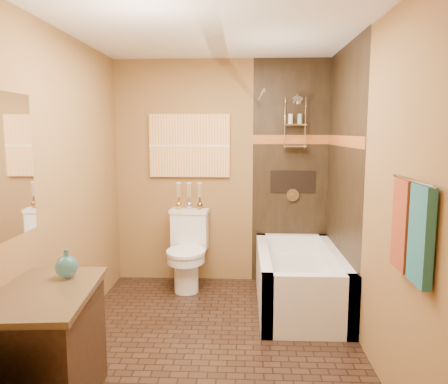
# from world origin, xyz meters

# --- Properties ---
(floor) EXTENTS (3.00, 3.00, 0.00)m
(floor) POSITION_xyz_m (0.00, 0.00, 0.00)
(floor) COLOR black
(floor) RESTS_ON ground
(wall_left) EXTENTS (0.02, 3.00, 2.50)m
(wall_left) POSITION_xyz_m (-1.20, 0.00, 1.25)
(wall_left) COLOR olive
(wall_left) RESTS_ON floor
(wall_right) EXTENTS (0.02, 3.00, 2.50)m
(wall_right) POSITION_xyz_m (1.20, 0.00, 1.25)
(wall_right) COLOR olive
(wall_right) RESTS_ON floor
(wall_back) EXTENTS (2.40, 0.02, 2.50)m
(wall_back) POSITION_xyz_m (0.00, 1.50, 1.25)
(wall_back) COLOR olive
(wall_back) RESTS_ON floor
(wall_front) EXTENTS (2.40, 0.02, 2.50)m
(wall_front) POSITION_xyz_m (0.00, -1.50, 1.25)
(wall_front) COLOR olive
(wall_front) RESTS_ON floor
(ceiling) EXTENTS (3.00, 3.00, 0.00)m
(ceiling) POSITION_xyz_m (0.00, 0.00, 2.50)
(ceiling) COLOR silver
(ceiling) RESTS_ON wall_back
(alcove_tile_back) EXTENTS (0.85, 0.01, 2.50)m
(alcove_tile_back) POSITION_xyz_m (0.78, 1.49, 1.25)
(alcove_tile_back) COLOR black
(alcove_tile_back) RESTS_ON wall_back
(alcove_tile_right) EXTENTS (0.01, 1.50, 2.50)m
(alcove_tile_right) POSITION_xyz_m (1.19, 0.75, 1.25)
(alcove_tile_right) COLOR black
(alcove_tile_right) RESTS_ON wall_right
(mosaic_band_back) EXTENTS (0.85, 0.01, 0.10)m
(mosaic_band_back) POSITION_xyz_m (0.78, 1.48, 1.62)
(mosaic_band_back) COLOR brown
(mosaic_band_back) RESTS_ON alcove_tile_back
(mosaic_band_right) EXTENTS (0.01, 1.50, 0.10)m
(mosaic_band_right) POSITION_xyz_m (1.18, 0.75, 1.62)
(mosaic_band_right) COLOR brown
(mosaic_band_right) RESTS_ON alcove_tile_right
(alcove_niche) EXTENTS (0.50, 0.01, 0.25)m
(alcove_niche) POSITION_xyz_m (0.80, 1.48, 1.15)
(alcove_niche) COLOR black
(alcove_niche) RESTS_ON alcove_tile_back
(shower_fixtures) EXTENTS (0.24, 0.33, 1.16)m
(shower_fixtures) POSITION_xyz_m (0.80, 1.38, 1.67)
(shower_fixtures) COLOR silver
(shower_fixtures) RESTS_ON floor
(curtain_rod) EXTENTS (0.03, 1.55, 0.03)m
(curtain_rod) POSITION_xyz_m (0.40, 0.75, 2.02)
(curtain_rod) COLOR silver
(curtain_rod) RESTS_ON wall_back
(towel_bar) EXTENTS (0.02, 0.55, 0.02)m
(towel_bar) POSITION_xyz_m (1.15, -1.05, 1.45)
(towel_bar) COLOR silver
(towel_bar) RESTS_ON wall_right
(towel_teal) EXTENTS (0.05, 0.22, 0.52)m
(towel_teal) POSITION_xyz_m (1.16, -1.18, 1.18)
(towel_teal) COLOR #215F70
(towel_teal) RESTS_ON towel_bar
(towel_rust) EXTENTS (0.05, 0.22, 0.52)m
(towel_rust) POSITION_xyz_m (1.16, -0.92, 1.18)
(towel_rust) COLOR maroon
(towel_rust) RESTS_ON towel_bar
(sunset_painting) EXTENTS (0.90, 0.04, 0.70)m
(sunset_painting) POSITION_xyz_m (-0.36, 1.48, 1.55)
(sunset_painting) COLOR orange
(sunset_painting) RESTS_ON wall_back
(bathtub) EXTENTS (0.80, 1.50, 0.55)m
(bathtub) POSITION_xyz_m (0.80, 0.75, 0.22)
(bathtub) COLOR white
(bathtub) RESTS_ON floor
(toilet) EXTENTS (0.44, 0.64, 0.84)m
(toilet) POSITION_xyz_m (-0.36, 1.20, 0.43)
(toilet) COLOR white
(toilet) RESTS_ON floor
(vanity) EXTENTS (0.62, 0.93, 0.78)m
(vanity) POSITION_xyz_m (-0.92, -1.00, 0.39)
(vanity) COLOR black
(vanity) RESTS_ON floor
(teal_bottle) EXTENTS (0.18, 0.18, 0.23)m
(teal_bottle) POSITION_xyz_m (-0.87, -0.77, 0.87)
(teal_bottle) COLOR #266A73
(teal_bottle) RESTS_ON vanity
(bud_vases) EXTENTS (0.30, 0.06, 0.30)m
(bud_vases) POSITION_xyz_m (-0.36, 1.39, 1.00)
(bud_vases) COLOR gold
(bud_vases) RESTS_ON toilet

